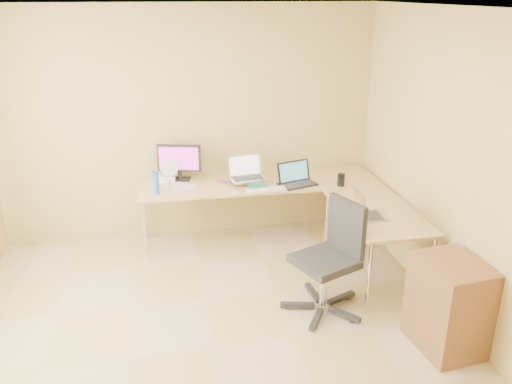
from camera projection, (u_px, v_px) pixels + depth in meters
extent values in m
plane|color=#C8AC8B|center=(214.00, 348.00, 4.25)|extent=(4.50, 4.50, 0.00)
plane|color=white|center=(202.00, 9.00, 3.31)|extent=(4.50, 4.50, 0.00)
plane|color=tan|center=(189.00, 125.00, 5.85)|extent=(4.50, 0.00, 4.50)
plane|color=tan|center=(474.00, 181.00, 4.14)|extent=(0.00, 4.50, 4.50)
cube|color=tan|center=(259.00, 212.00, 5.94)|extent=(2.65, 0.70, 0.73)
cube|color=tan|center=(375.00, 244.00, 5.19)|extent=(0.70, 1.30, 0.73)
cube|color=black|center=(179.00, 163.00, 5.77)|extent=(0.51, 0.27, 0.41)
cube|color=#1A5E49|center=(256.00, 184.00, 5.66)|extent=(0.21, 0.27, 0.04)
cube|color=silver|center=(247.00, 168.00, 5.70)|extent=(0.43, 0.36, 0.25)
cube|color=black|center=(298.00, 174.00, 5.66)|extent=(0.46, 0.39, 0.25)
cube|color=white|center=(266.00, 190.00, 5.54)|extent=(0.43, 0.15, 0.02)
ellipsoid|color=white|center=(264.00, 189.00, 5.54)|extent=(0.11, 0.09, 0.03)
imported|color=white|center=(168.00, 183.00, 5.63)|extent=(0.09, 0.09, 0.08)
cylinder|color=#B8B8CB|center=(222.00, 183.00, 5.73)|extent=(0.15, 0.15, 0.03)
cylinder|color=#3469C1|center=(156.00, 183.00, 5.42)|extent=(0.08, 0.08, 0.24)
cube|color=white|center=(179.00, 185.00, 5.68)|extent=(0.36, 0.40, 0.01)
cube|color=white|center=(166.00, 178.00, 5.81)|extent=(0.20, 0.16, 0.07)
cylinder|color=white|center=(169.00, 171.00, 5.76)|extent=(0.20, 0.20, 0.25)
cylinder|color=black|center=(341.00, 180.00, 5.65)|extent=(0.10, 0.10, 0.13)
cube|color=#B7B7B7|center=(372.00, 206.00, 4.85)|extent=(0.34, 0.27, 0.22)
cube|color=#242424|center=(325.00, 261.00, 4.58)|extent=(0.81, 0.81, 1.03)
cube|color=brown|center=(449.00, 307.00, 4.16)|extent=(0.53, 0.63, 0.79)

